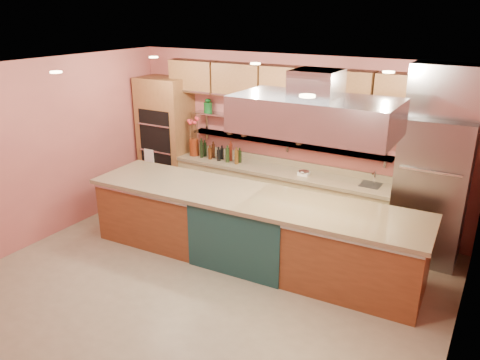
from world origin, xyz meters
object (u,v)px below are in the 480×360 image
Objects in this scene: kitchen_scale at (304,172)px; green_canister at (263,113)px; refrigerator at (431,191)px; flower_vase at (194,147)px; copper_kettle at (236,112)px; island at (250,228)px.

green_canister is at bearing -171.19° from kitchen_scale.
flower_vase is (-4.13, 0.01, 0.04)m from refrigerator.
kitchen_scale is 1.03× the size of copper_kettle.
refrigerator reaches higher than copper_kettle.
island is 28.42× the size of copper_kettle.
refrigerator is 2.63m from island.
refrigerator is 2.94m from green_canister.
refrigerator is at bearing 29.70° from island.
refrigerator is at bearing 22.47° from kitchen_scale.
green_canister is at bearing 0.00° from copper_kettle.
flower_vase is 2.18m from kitchen_scale.
copper_kettle reaches higher than kitchen_scale.
flower_vase is at bearing -163.80° from copper_kettle.
refrigerator is at bearing -4.64° from green_canister.
copper_kettle is 0.54m from green_canister.
refrigerator is 10.97× the size of green_canister.
refrigerator is 3.46m from copper_kettle.
green_canister is (0.54, 0.00, 0.03)m from copper_kettle.
copper_kettle is 0.89× the size of green_canister.
kitchen_scale is at bearing -8.79° from copper_kettle.
island is at bearing -53.39° from copper_kettle.
kitchen_scale is (2.18, 0.00, -0.11)m from flower_vase.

